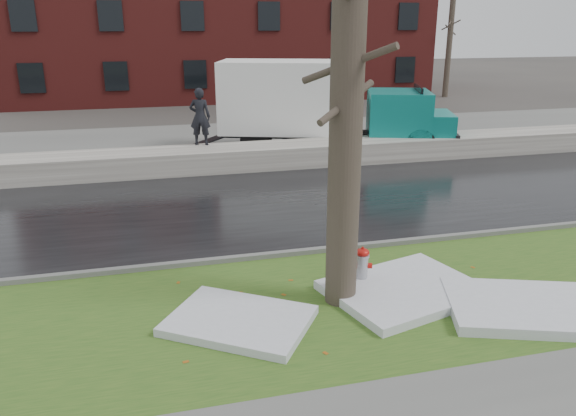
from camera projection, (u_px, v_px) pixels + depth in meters
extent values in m
plane|color=#47423D|center=(328.00, 274.00, 11.03)|extent=(120.00, 120.00, 0.00)
cube|color=#2B4F1A|center=(350.00, 302.00, 9.87)|extent=(60.00, 4.50, 0.04)
cube|color=black|center=(276.00, 205.00, 15.16)|extent=(60.00, 7.00, 0.03)
cube|color=slate|center=(228.00, 142.00, 22.97)|extent=(60.00, 9.00, 0.03)
cube|color=slate|center=(313.00, 251.00, 11.92)|extent=(60.00, 0.15, 0.14)
cube|color=beige|center=(247.00, 157.00, 18.90)|extent=(60.00, 1.60, 0.75)
cube|color=maroon|center=(217.00, 17.00, 37.48)|extent=(26.00, 12.00, 10.00)
cylinder|color=brown|center=(90.00, 48.00, 32.47)|extent=(0.36, 0.36, 6.50)
cylinder|color=brown|center=(88.00, 31.00, 32.17)|extent=(0.84, 1.62, 0.73)
cylinder|color=brown|center=(86.00, 14.00, 31.88)|extent=(1.08, 1.26, 0.66)
cylinder|color=brown|center=(89.00, 42.00, 32.36)|extent=(1.40, 0.61, 0.63)
cylinder|color=brown|center=(449.00, 45.00, 35.83)|extent=(0.36, 0.36, 6.50)
cylinder|color=brown|center=(451.00, 30.00, 35.53)|extent=(0.84, 1.62, 0.73)
cylinder|color=brown|center=(452.00, 15.00, 35.24)|extent=(1.08, 1.26, 0.66)
cylinder|color=brown|center=(450.00, 40.00, 35.72)|extent=(1.40, 0.61, 0.63)
cylinder|color=#A4A6AC|center=(362.00, 269.00, 10.37)|extent=(0.27, 0.27, 0.66)
ellipsoid|color=#AB130D|center=(363.00, 252.00, 10.26)|extent=(0.31, 0.31, 0.15)
cylinder|color=#AB130D|center=(363.00, 248.00, 10.24)|extent=(0.06, 0.06, 0.05)
cylinder|color=#AB130D|center=(355.00, 266.00, 10.35)|extent=(0.12, 0.12, 0.10)
cylinder|color=#AB130D|center=(369.00, 266.00, 10.35)|extent=(0.12, 0.12, 0.10)
cylinder|color=#A4A6AC|center=(361.00, 263.00, 10.48)|extent=(0.15, 0.12, 0.13)
cylinder|color=brown|center=(346.00, 108.00, 8.85)|extent=(0.66, 0.66, 6.75)
cylinder|color=brown|center=(348.00, 64.00, 8.64)|extent=(1.16, 1.36, 0.70)
cylinder|color=brown|center=(350.00, 4.00, 8.36)|extent=(0.74, 1.40, 0.64)
cylinder|color=brown|center=(347.00, 102.00, 8.82)|extent=(1.22, 0.89, 0.60)
cube|color=black|center=(324.00, 134.00, 21.39)|extent=(7.64, 3.41, 0.21)
cube|color=white|center=(291.00, 97.00, 21.03)|extent=(5.73, 3.97, 2.61)
cube|color=#0D756F|center=(398.00, 113.00, 20.93)|extent=(2.86, 2.92, 1.65)
cube|color=#0D756F|center=(436.00, 124.00, 20.95)|extent=(1.79, 2.39, 0.87)
cube|color=black|center=(418.00, 98.00, 20.70)|extent=(0.70, 1.86, 0.87)
cube|color=black|center=(209.00, 140.00, 21.81)|extent=(1.94, 1.63, 0.65)
cylinder|color=black|center=(420.00, 144.00, 20.21)|extent=(1.10, 0.62, 1.06)
cylinder|color=black|center=(413.00, 133.00, 22.13)|extent=(1.10, 0.62, 1.06)
cylinder|color=black|center=(297.00, 142.00, 20.53)|extent=(1.10, 0.62, 1.06)
cylinder|color=black|center=(300.00, 131.00, 22.45)|extent=(1.10, 0.62, 1.06)
cylinder|color=black|center=(255.00, 141.00, 20.64)|extent=(1.10, 0.62, 1.06)
cylinder|color=black|center=(262.00, 131.00, 22.56)|extent=(1.10, 0.62, 1.06)
imported|color=black|center=(200.00, 117.00, 18.69)|extent=(0.79, 0.63, 1.90)
cube|color=silver|center=(404.00, 290.00, 10.11)|extent=(3.04, 2.62, 0.16)
cube|color=silver|center=(239.00, 321.00, 9.09)|extent=(2.72, 2.56, 0.14)
cube|color=silver|center=(533.00, 308.00, 9.45)|extent=(3.24, 2.64, 0.18)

